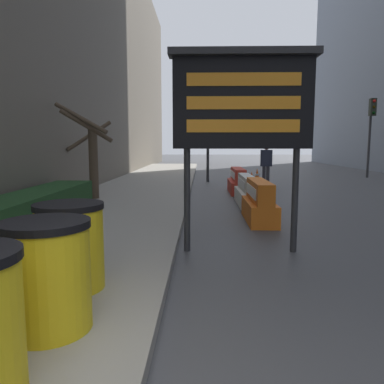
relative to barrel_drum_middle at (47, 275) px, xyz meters
name	(u,v)px	position (x,y,z in m)	size (l,w,h in m)	color
hedge_strip	(2,219)	(-2.02, 3.06, -0.16)	(0.90, 7.13, 0.60)	#1E421E
bare_tree	(91,152)	(-1.82, 7.46, 0.85)	(1.60, 1.81, 2.62)	#4C3D2D
barrel_drum_middle	(47,275)	(0.00, 0.00, 0.00)	(0.72, 0.72, 0.91)	yellow
barrel_drum_back	(70,246)	(-0.12, 0.89, 0.00)	(0.72, 0.72, 0.91)	yellow
message_board	(242,103)	(1.87, 2.81, 1.67)	(2.20, 0.36, 3.04)	#28282B
jersey_barrier_orange_near	(259,203)	(2.51, 5.14, -0.21)	(0.58, 1.80, 0.89)	orange
jersey_barrier_white	(247,192)	(2.51, 7.39, -0.25)	(0.51, 2.15, 0.81)	silver
jersey_barrier_red_striped	(238,182)	(2.51, 9.98, -0.23)	(0.60, 1.99, 0.85)	red
traffic_cone_near	(268,203)	(2.82, 5.75, -0.30)	(0.34, 0.34, 0.61)	black
traffic_cone_mid	(257,176)	(3.66, 13.31, -0.29)	(0.36, 0.36, 0.64)	black
traffic_cone_far	(252,178)	(3.34, 12.61, -0.33)	(0.31, 0.31, 0.56)	black
traffic_light_near_curb	(208,120)	(1.53, 13.61, 2.11)	(0.28, 0.44, 3.73)	#2D2D30
traffic_light_far_side	(371,121)	(9.62, 16.02, 2.22)	(0.28, 0.45, 3.89)	#2D2D30
pedestrian_worker	(266,162)	(3.79, 11.85, 0.39)	(0.46, 0.30, 1.67)	#333338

